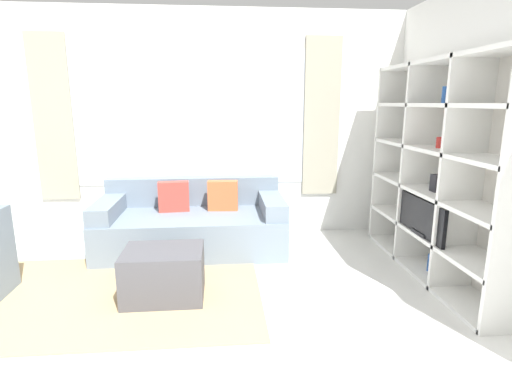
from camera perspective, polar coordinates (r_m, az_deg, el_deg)
wall_back at (r=4.93m, az=-9.16°, el=9.31°), size 6.33×0.11×2.70m
wall_right at (r=4.02m, az=29.38°, el=7.03°), size 0.07×4.34×2.70m
area_rug at (r=3.83m, az=-22.47°, el=-13.46°), size 2.92×1.68×0.01m
shelving_unit at (r=4.09m, az=25.12°, el=2.50°), size 0.41×2.17×2.01m
couch_main at (r=4.59m, az=-9.02°, el=-4.55°), size 2.03×0.99×0.76m
ottoman at (r=3.53m, az=-13.01°, el=-11.34°), size 0.66×0.51×0.43m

